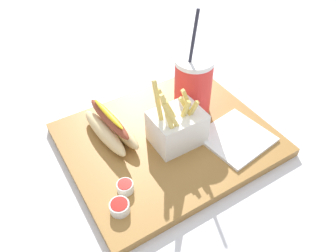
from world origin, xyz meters
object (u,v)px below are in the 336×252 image
Objects in this scene: hot_dog_1 at (110,127)px; ketchup_cup_2 at (120,207)px; napkin_stack at (236,137)px; fries_basket at (177,127)px; soda_cup at (193,86)px; ketchup_cup_1 at (125,187)px.

ketchup_cup_2 is at bearing 69.63° from hot_dog_1.
ketchup_cup_2 is 0.27× the size of napkin_stack.
hot_dog_1 is 4.75× the size of ketchup_cup_2.
fries_basket is 1.15× the size of napkin_stack.
soda_cup reaches higher than ketchup_cup_2.
napkin_stack is at bearing -174.44° from ketchup_cup_2.
ketchup_cup_1 is (0.15, 0.06, -0.03)m from fries_basket.
fries_basket is at bearing 142.89° from hot_dog_1.
ketchup_cup_2 is at bearing 27.23° from fries_basket.
ketchup_cup_2 is (0.26, 0.16, -0.06)m from soda_cup.
hot_dog_1 reaches higher than napkin_stack.
soda_cup reaches higher than ketchup_cup_1.
hot_dog_1 reaches higher than ketchup_cup_2.
ketchup_cup_1 is at bearing -129.21° from ketchup_cup_2.
soda_cup reaches higher than napkin_stack.
ketchup_cup_2 is 0.29m from napkin_stack.
soda_cup is at bearing -78.59° from napkin_stack.
soda_cup is at bearing 174.49° from hot_dog_1.
soda_cup is 1.45× the size of hot_dog_1.
fries_basket is 0.16m from ketchup_cup_1.
ketchup_cup_1 is at bearing 27.74° from soda_cup.
napkin_stack is (-0.03, 0.13, -0.07)m from soda_cup.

